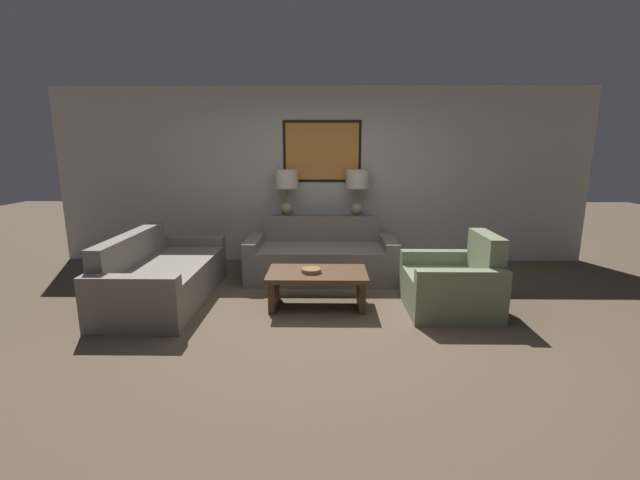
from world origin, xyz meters
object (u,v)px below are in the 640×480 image
object	(u,v)px
couch_by_back_wall	(321,258)
coffee_table	(317,281)
couch_by_side	(163,277)
decorative_bowl	(311,270)
armchair_near_back_wall	(453,285)
table_lamp_left	(287,185)
console_table	(322,241)
table_lamp_right	(357,185)

from	to	relation	value
couch_by_back_wall	coffee_table	bearing A→B (deg)	-91.73
couch_by_side	decorative_bowl	size ratio (longest dim) A/B	9.16
couch_by_back_wall	armchair_near_back_wall	xyz separation A→B (m)	(1.46, -1.20, 0.01)
table_lamp_left	couch_by_side	distance (m)	2.30
console_table	coffee_table	bearing A→B (deg)	-91.06
table_lamp_right	decorative_bowl	xyz separation A→B (m)	(-0.63, -1.84, -0.79)
console_table	couch_by_side	size ratio (longest dim) A/B	0.78
table_lamp_right	armchair_near_back_wall	distance (m)	2.31
coffee_table	console_table	bearing A→B (deg)	88.94
couch_by_side	console_table	bearing A→B (deg)	41.59
table_lamp_right	couch_by_back_wall	xyz separation A→B (m)	(-0.53, -0.69, -0.94)
couch_by_back_wall	armchair_near_back_wall	bearing A→B (deg)	-39.28
table_lamp_left	armchair_near_back_wall	xyz separation A→B (m)	(1.99, -1.89, -0.93)
couch_by_back_wall	couch_by_side	xyz separation A→B (m)	(-1.84, -0.94, 0.00)
couch_by_back_wall	armchair_near_back_wall	world-z (taller)	armchair_near_back_wall
couch_by_side	armchair_near_back_wall	size ratio (longest dim) A/B	2.06
table_lamp_left	couch_by_side	world-z (taller)	table_lamp_left
table_lamp_right	couch_by_side	bearing A→B (deg)	-145.41
table_lamp_left	armchair_near_back_wall	bearing A→B (deg)	-43.53
armchair_near_back_wall	couch_by_side	bearing A→B (deg)	175.58
decorative_bowl	table_lamp_right	bearing A→B (deg)	71.19
table_lamp_right	coffee_table	distance (m)	2.10
table_lamp_right	console_table	bearing A→B (deg)	180.00
table_lamp_left	table_lamp_right	xyz separation A→B (m)	(1.06, 0.00, 0.00)
armchair_near_back_wall	table_lamp_right	bearing A→B (deg)	116.29
coffee_table	decorative_bowl	world-z (taller)	decorative_bowl
console_table	armchair_near_back_wall	size ratio (longest dim) A/B	1.60
table_lamp_left	couch_by_back_wall	world-z (taller)	table_lamp_left
couch_by_back_wall	armchair_near_back_wall	size ratio (longest dim) A/B	2.06
couch_by_back_wall	coffee_table	distance (m)	1.11
coffee_table	armchair_near_back_wall	size ratio (longest dim) A/B	1.14
couch_by_back_wall	couch_by_side	world-z (taller)	same
coffee_table	armchair_near_back_wall	xyz separation A→B (m)	(1.50, -0.09, -0.01)
couch_by_back_wall	table_lamp_left	bearing A→B (deg)	127.25
console_table	armchair_near_back_wall	distance (m)	2.39
couch_by_side	coffee_table	distance (m)	1.82
couch_by_side	coffee_table	bearing A→B (deg)	-5.37
couch_by_back_wall	coffee_table	world-z (taller)	couch_by_back_wall
decorative_bowl	armchair_near_back_wall	size ratio (longest dim) A/B	0.22
couch_by_back_wall	coffee_table	xyz separation A→B (m)	(-0.03, -1.11, 0.02)
coffee_table	decorative_bowl	size ratio (longest dim) A/B	5.09
couch_by_side	table_lamp_right	bearing A→B (deg)	34.59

